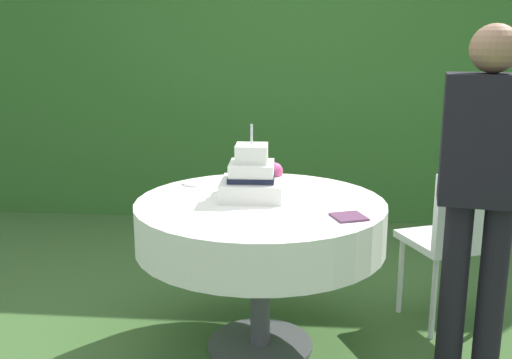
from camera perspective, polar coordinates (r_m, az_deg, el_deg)
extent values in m
plane|color=#3D602D|center=(3.18, 0.39, -15.57)|extent=(20.00, 20.00, 0.00)
cube|color=#336628|center=(5.14, 2.70, 11.88)|extent=(6.09, 0.42, 2.79)
cylinder|color=#4C4C51|center=(3.18, 0.39, -15.41)|extent=(0.54, 0.54, 0.02)
cylinder|color=#4C4C51|center=(3.02, 0.41, -9.43)|extent=(0.10, 0.10, 0.74)
cylinder|color=brown|center=(2.89, 0.42, -2.42)|extent=(1.18, 1.18, 0.03)
cylinder|color=white|center=(2.92, 0.42, -4.23)|extent=(1.21, 1.21, 0.23)
cube|color=white|center=(2.94, -0.41, -0.89)|extent=(0.31, 0.31, 0.09)
cube|color=white|center=(2.92, -0.41, 0.79)|extent=(0.22, 0.22, 0.09)
cube|color=black|center=(2.93, -0.41, 0.26)|extent=(0.23, 0.23, 0.02)
cube|color=white|center=(2.90, -0.42, 2.50)|extent=(0.16, 0.16, 0.09)
sphere|color=#E04C8C|center=(3.03, 1.75, 0.81)|extent=(0.09, 0.09, 0.09)
cylinder|color=silver|center=(2.88, -0.42, 4.33)|extent=(0.01, 0.01, 0.10)
cylinder|color=white|center=(3.23, -5.73, -0.34)|extent=(0.15, 0.15, 0.01)
cylinder|color=white|center=(3.22, 2.05, -0.30)|extent=(0.12, 0.12, 0.01)
cube|color=#603856|center=(2.66, 8.84, -3.53)|extent=(0.18, 0.18, 0.01)
cylinder|color=white|center=(3.70, 17.90, -8.09)|extent=(0.03, 0.03, 0.45)
cylinder|color=white|center=(3.53, 13.62, -8.87)|extent=(0.03, 0.03, 0.45)
cylinder|color=white|center=(3.47, 21.00, -9.84)|extent=(0.03, 0.03, 0.45)
cylinder|color=white|center=(3.29, 16.57, -10.81)|extent=(0.03, 0.03, 0.45)
cube|color=white|center=(3.41, 17.57, -5.57)|extent=(0.53, 0.53, 0.04)
cube|color=white|center=(3.20, 19.70, -2.81)|extent=(0.38, 0.19, 0.40)
cylinder|color=black|center=(2.89, 21.51, -10.37)|extent=(0.12, 0.12, 0.85)
cylinder|color=black|center=(2.87, 18.29, -10.23)|extent=(0.12, 0.12, 0.85)
cube|color=black|center=(2.68, 21.11, 3.53)|extent=(0.39, 0.26, 0.55)
sphere|color=#8C664C|center=(2.65, 21.81, 11.53)|extent=(0.20, 0.20, 0.20)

